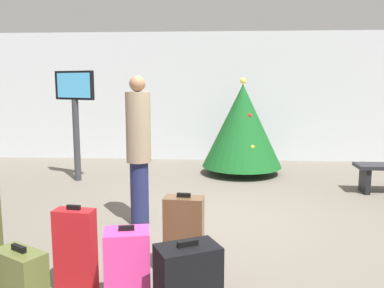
{
  "coord_description": "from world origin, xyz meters",
  "views": [
    {
      "loc": [
        0.05,
        -5.18,
        1.82
      ],
      "look_at": [
        -0.35,
        0.89,
        0.9
      ],
      "focal_mm": 38.19,
      "sensor_mm": 36.0,
      "label": 1
    }
  ],
  "objects_px": {
    "suitcase_6": "(76,251)",
    "flight_info_kiosk": "(75,105)",
    "suitcase_5": "(184,237)",
    "suitcase_0": "(128,271)",
    "traveller_0": "(139,147)",
    "holiday_tree": "(242,126)"
  },
  "relations": [
    {
      "from": "suitcase_6",
      "to": "flight_info_kiosk",
      "type": "bearing_deg",
      "value": 109.12
    },
    {
      "from": "suitcase_5",
      "to": "flight_info_kiosk",
      "type": "bearing_deg",
      "value": 122.18
    },
    {
      "from": "suitcase_0",
      "to": "suitcase_6",
      "type": "xyz_separation_m",
      "value": [
        -0.51,
        0.26,
        0.04
      ]
    },
    {
      "from": "flight_info_kiosk",
      "to": "suitcase_5",
      "type": "xyz_separation_m",
      "value": [
        2.31,
        -3.67,
        -1.03
      ]
    },
    {
      "from": "traveller_0",
      "to": "suitcase_6",
      "type": "relative_size",
      "value": 2.43
    },
    {
      "from": "flight_info_kiosk",
      "to": "suitcase_0",
      "type": "bearing_deg",
      "value": -66.0
    },
    {
      "from": "suitcase_5",
      "to": "traveller_0",
      "type": "bearing_deg",
      "value": 116.66
    },
    {
      "from": "flight_info_kiosk",
      "to": "traveller_0",
      "type": "height_order",
      "value": "flight_info_kiosk"
    },
    {
      "from": "holiday_tree",
      "to": "suitcase_0",
      "type": "distance_m",
      "value": 5.24
    },
    {
      "from": "holiday_tree",
      "to": "suitcase_6",
      "type": "xyz_separation_m",
      "value": [
        -1.69,
        -4.81,
        -0.6
      ]
    },
    {
      "from": "holiday_tree",
      "to": "suitcase_5",
      "type": "xyz_separation_m",
      "value": [
        -0.78,
        -4.44,
        -0.59
      ]
    },
    {
      "from": "suitcase_5",
      "to": "suitcase_6",
      "type": "height_order",
      "value": "suitcase_5"
    },
    {
      "from": "flight_info_kiosk",
      "to": "suitcase_5",
      "type": "relative_size",
      "value": 2.52
    },
    {
      "from": "holiday_tree",
      "to": "suitcase_5",
      "type": "bearing_deg",
      "value": -99.98
    },
    {
      "from": "suitcase_0",
      "to": "traveller_0",
      "type": "bearing_deg",
      "value": 98.28
    },
    {
      "from": "suitcase_0",
      "to": "suitcase_5",
      "type": "relative_size",
      "value": 0.88
    },
    {
      "from": "holiday_tree",
      "to": "traveller_0",
      "type": "bearing_deg",
      "value": -115.54
    },
    {
      "from": "holiday_tree",
      "to": "suitcase_5",
      "type": "relative_size",
      "value": 2.37
    },
    {
      "from": "flight_info_kiosk",
      "to": "suitcase_5",
      "type": "height_order",
      "value": "flight_info_kiosk"
    },
    {
      "from": "suitcase_5",
      "to": "suitcase_6",
      "type": "bearing_deg",
      "value": -158.04
    },
    {
      "from": "traveller_0",
      "to": "suitcase_0",
      "type": "xyz_separation_m",
      "value": [
        0.29,
        -2.0,
        -0.68
      ]
    },
    {
      "from": "flight_info_kiosk",
      "to": "suitcase_6",
      "type": "height_order",
      "value": "flight_info_kiosk"
    }
  ]
}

